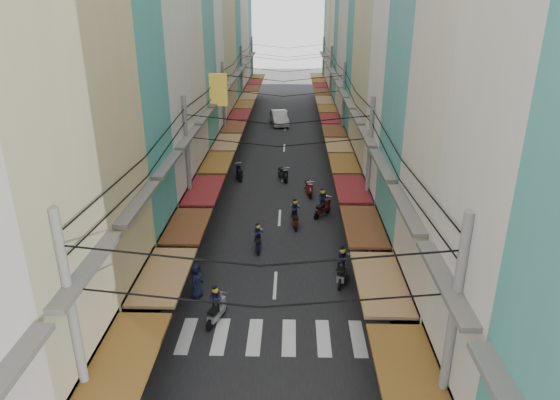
% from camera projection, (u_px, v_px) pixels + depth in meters
% --- Properties ---
extents(ground, '(160.00, 160.00, 0.00)m').
position_uv_depth(ground, '(277.00, 265.00, 25.86)').
color(ground, slate).
rests_on(ground, ground).
extents(road, '(10.00, 80.00, 0.02)m').
position_uv_depth(road, '(284.00, 154.00, 44.41)').
color(road, black).
rests_on(road, ground).
extents(sidewalk_left, '(3.00, 80.00, 0.06)m').
position_uv_depth(sidewalk_left, '(211.00, 153.00, 44.56)').
color(sidewalk_left, slate).
rests_on(sidewalk_left, ground).
extents(sidewalk_right, '(3.00, 80.00, 0.06)m').
position_uv_depth(sidewalk_right, '(357.00, 155.00, 44.25)').
color(sidewalk_right, slate).
rests_on(sidewalk_right, ground).
extents(crosswalk, '(7.55, 2.40, 0.01)m').
position_uv_depth(crosswalk, '(272.00, 337.00, 20.28)').
color(crosswalk, silver).
rests_on(crosswalk, ground).
extents(building_row_left, '(7.80, 67.67, 23.70)m').
position_uv_depth(building_row_left, '(179.00, 43.00, 37.77)').
color(building_row_left, beige).
rests_on(building_row_left, ground).
extents(building_row_right, '(7.80, 68.98, 22.59)m').
position_uv_depth(building_row_right, '(389.00, 48.00, 37.42)').
color(building_row_right, teal).
rests_on(building_row_right, ground).
extents(utility_poles, '(10.20, 66.13, 8.20)m').
position_uv_depth(utility_poles, '(283.00, 89.00, 37.33)').
color(utility_poles, slate).
rests_on(utility_poles, ground).
extents(white_car, '(5.68, 2.96, 1.91)m').
position_uv_depth(white_car, '(279.00, 125.00, 55.04)').
color(white_car, silver).
rests_on(white_car, ground).
extents(bicycle, '(1.82, 0.89, 1.20)m').
position_uv_depth(bicycle, '(383.00, 256.00, 26.71)').
color(bicycle, black).
rests_on(bicycle, ground).
extents(moving_scooters, '(6.92, 19.98, 1.92)m').
position_uv_depth(moving_scooters, '(290.00, 223.00, 29.44)').
color(moving_scooters, black).
rests_on(moving_scooters, ground).
extents(parked_scooters, '(12.62, 11.07, 0.99)m').
position_uv_depth(parked_scooters, '(347.00, 295.00, 22.38)').
color(parked_scooters, black).
rests_on(parked_scooters, ground).
extents(pedestrians, '(13.75, 17.79, 2.20)m').
position_uv_depth(pedestrians, '(206.00, 217.00, 28.96)').
color(pedestrians, '#271F2A').
rests_on(pedestrians, ground).
extents(market_umbrella, '(2.37, 2.37, 2.50)m').
position_uv_depth(market_umbrella, '(401.00, 250.00, 22.67)').
color(market_umbrella, '#B2B2B7').
rests_on(market_umbrella, ground).
extents(traffic_sign, '(0.10, 0.64, 2.90)m').
position_uv_depth(traffic_sign, '(370.00, 225.00, 25.44)').
color(traffic_sign, slate).
rests_on(traffic_sign, ground).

